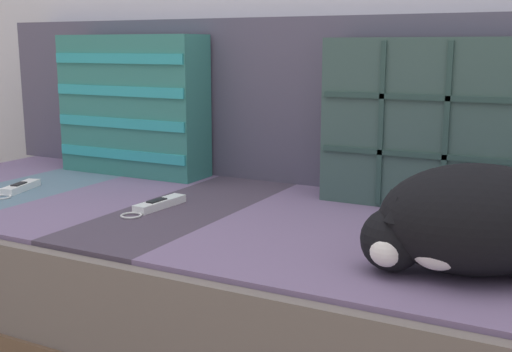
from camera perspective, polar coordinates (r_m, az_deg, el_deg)
name	(u,v)px	position (r m, az deg, el deg)	size (l,w,h in m)	color
couch	(243,287)	(1.56, -1.16, -9.81)	(2.11, 0.89, 0.38)	brown
sofa_backrest	(308,101)	(1.80, 4.65, 6.70)	(2.07, 0.14, 0.45)	#514C60
throw_pillow_quilted	(420,123)	(1.56, 14.38, 4.58)	(0.45, 0.14, 0.39)	#38514C
throw_pillow_striped	(133,105)	(1.93, -10.87, 6.20)	(0.46, 0.14, 0.41)	#337A70
sleeping_cat	(466,223)	(1.12, 18.15, -3.96)	(0.38, 0.33, 0.19)	black
game_remote_near	(158,205)	(1.53, -8.72, -2.52)	(0.06, 0.20, 0.02)	white
game_remote_far	(20,188)	(1.80, -20.27, -0.99)	(0.09, 0.19, 0.02)	white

